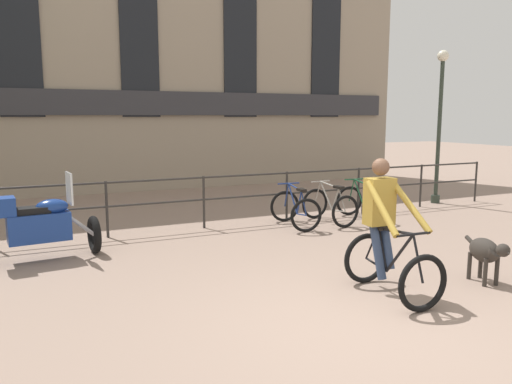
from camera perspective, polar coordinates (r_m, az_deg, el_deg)
The scene contains 10 objects.
ground_plane at distance 5.65m, azimuth 12.17°, elevation -14.68°, with size 60.00×60.00×0.00m, color gray.
canal_railing at distance 9.95m, azimuth -5.99°, elevation -0.13°, with size 15.05×0.05×1.05m.
building_facade at distance 15.54m, azimuth -13.42°, elevation 15.22°, with size 18.00×0.72×8.15m.
cyclist_with_bike at distance 6.46m, azimuth 14.70°, elevation -4.66°, with size 0.73×1.20×1.70m.
dog at distance 7.36m, azimuth 24.82°, elevation -6.22°, with size 0.36×0.85×0.62m.
parked_motorcycle at distance 8.39m, azimuth -23.65°, elevation -3.49°, with size 1.81×0.79×1.35m.
parked_bicycle_near_lamp at distance 10.11m, azimuth 4.49°, elevation -1.98°, with size 0.76×1.16×0.86m.
parked_bicycle_mid_left at distance 10.54m, azimuth 8.41°, elevation -1.61°, with size 0.73×1.15×0.86m.
parked_bicycle_mid_right at distance 11.01m, azimuth 12.01°, elevation -1.27°, with size 0.76×1.16×0.86m.
street_lamp at distance 13.55m, azimuth 20.26°, elevation 7.93°, with size 0.28×0.28×3.84m.
Camera 1 is at (-3.18, -4.11, 2.22)m, focal length 35.00 mm.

